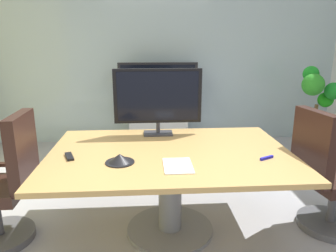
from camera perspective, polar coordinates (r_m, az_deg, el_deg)
ground_plane at (r=2.90m, az=2.48°, el=-19.24°), size 6.74×6.74×0.00m
wall_back_glass_partition at (r=5.21m, az=-0.90°, el=13.09°), size 5.74×0.10×2.89m
conference_table at (r=2.71m, az=0.37°, el=-7.90°), size 1.99×1.37×0.74m
office_chair_left at (r=2.95m, az=-27.16°, el=-10.23°), size 0.60×0.57×1.09m
office_chair_right at (r=3.11m, az=26.49°, el=-8.88°), size 0.63×0.61×1.09m
tv_monitor at (r=3.04m, az=-1.84°, el=5.06°), size 0.84×0.18×0.64m
wall_display_unit at (r=4.99m, az=-1.75°, el=1.35°), size 1.20×0.36×1.31m
potted_plant at (r=4.99m, az=25.05°, el=3.23°), size 0.56×0.58×1.28m
conference_phone at (r=2.43m, az=-8.64°, el=-5.85°), size 0.22×0.22×0.07m
remote_control at (r=2.63m, az=-17.28°, el=-5.24°), size 0.11×0.18×0.02m
whiteboard_marker at (r=2.59m, az=17.29°, el=-5.48°), size 0.12×0.08×0.02m
paper_notepad at (r=2.35m, az=1.79°, el=-7.13°), size 0.21×0.30×0.01m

